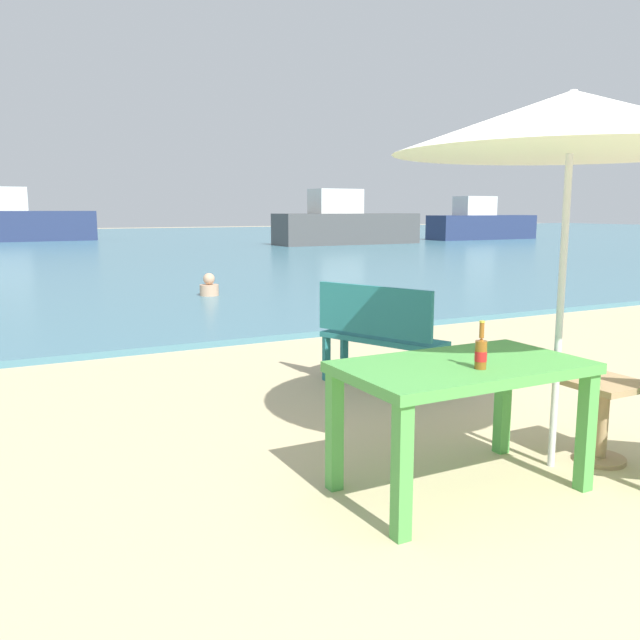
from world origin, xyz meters
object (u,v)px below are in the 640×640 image
at_px(side_table_wood, 604,409).
at_px(bench_teal_center, 379,330).
at_px(swimmer_person, 209,287).
at_px(boat_fishing_trawler, 345,225).
at_px(patio_umbrella, 572,123).
at_px(boat_tanker, 15,222).
at_px(boat_ferry, 481,224).
at_px(picnic_table_green, 462,381).
at_px(beer_bottle_amber, 481,352).

bearing_deg(side_table_wood, bench_teal_center, 98.48).
bearing_deg(swimmer_person, side_table_wood, -91.37).
xyz_separation_m(bench_teal_center, boat_fishing_trawler, (11.77, 21.19, 0.42)).
xyz_separation_m(patio_umbrella, boat_tanker, (-1.29, 33.36, -1.09)).
distance_m(side_table_wood, bench_teal_center, 2.20).
height_order(patio_umbrella, boat_tanker, boat_tanker).
relative_size(patio_umbrella, boat_tanker, 0.32).
relative_size(patio_umbrella, bench_teal_center, 1.85).
height_order(side_table_wood, swimmer_person, side_table_wood).
bearing_deg(boat_ferry, picnic_table_green, -131.33).
bearing_deg(boat_tanker, side_table_wood, -87.20).
bearing_deg(boat_tanker, patio_umbrella, -87.78).
xyz_separation_m(picnic_table_green, patio_umbrella, (0.75, 0.01, 1.47)).
distance_m(patio_umbrella, boat_ferry, 32.00).
xyz_separation_m(side_table_wood, boat_tanker, (-1.64, 33.45, 0.68)).
distance_m(bench_teal_center, boat_tanker, 31.31).
height_order(patio_umbrella, swimmer_person, patio_umbrella).
distance_m(side_table_wood, boat_fishing_trawler, 26.02).
bearing_deg(bench_teal_center, picnic_table_green, -110.39).
bearing_deg(patio_umbrella, side_table_wood, -14.87).
bearing_deg(boat_fishing_trawler, side_table_wood, -116.11).
xyz_separation_m(picnic_table_green, bench_teal_center, (0.77, 2.08, -0.11)).
height_order(beer_bottle_amber, bench_teal_center, beer_bottle_amber).
bearing_deg(side_table_wood, boat_tanker, 92.80).
relative_size(side_table_wood, boat_ferry, 0.09).
xyz_separation_m(boat_fishing_trawler, boat_ferry, (8.90, 1.12, -0.08)).
xyz_separation_m(patio_umbrella, boat_ferry, (20.69, 24.38, -1.23)).
xyz_separation_m(boat_fishing_trawler, boat_tanker, (-13.08, 10.09, 0.07)).
xyz_separation_m(picnic_table_green, beer_bottle_amber, (-0.01, -0.16, 0.20)).
relative_size(bench_teal_center, boat_ferry, 0.20).
relative_size(bench_teal_center, boat_tanker, 0.17).
relative_size(patio_umbrella, boat_fishing_trawler, 0.34).
bearing_deg(beer_bottle_amber, boat_fishing_trawler, 61.81).
distance_m(picnic_table_green, swimmer_person, 8.69).
distance_m(picnic_table_green, boat_ferry, 32.48).
relative_size(beer_bottle_amber, side_table_wood, 0.49).
height_order(patio_umbrella, boat_ferry, boat_ferry).
xyz_separation_m(patio_umbrella, boat_fishing_trawler, (11.79, 23.26, -1.16)).
height_order(patio_umbrella, boat_fishing_trawler, boat_fishing_trawler).
xyz_separation_m(bench_teal_center, boat_tanker, (-1.31, 31.28, 0.49)).
bearing_deg(boat_tanker, beer_bottle_amber, -89.10).
height_order(patio_umbrella, bench_teal_center, patio_umbrella).
xyz_separation_m(beer_bottle_amber, boat_fishing_trawler, (12.56, 23.43, 0.11)).
bearing_deg(patio_umbrella, boat_ferry, 49.68).
bearing_deg(picnic_table_green, patio_umbrella, 0.50).
height_order(picnic_table_green, patio_umbrella, patio_umbrella).
distance_m(picnic_table_green, boat_fishing_trawler, 26.44).
bearing_deg(side_table_wood, swimmer_person, 88.63).
height_order(bench_teal_center, boat_tanker, boat_tanker).
relative_size(beer_bottle_amber, swimmer_person, 0.65).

